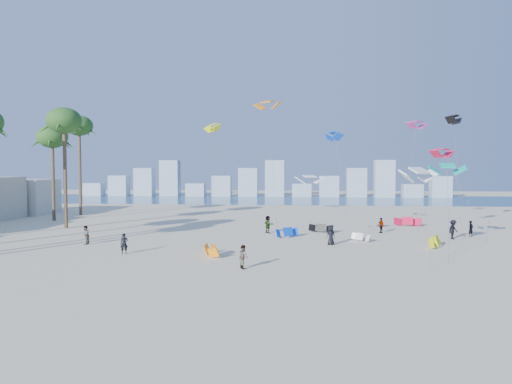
{
  "coord_description": "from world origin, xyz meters",
  "views": [
    {
      "loc": [
        6.91,
        -27.09,
        6.77
      ],
      "look_at": [
        3.0,
        16.0,
        4.5
      ],
      "focal_mm": 33.14,
      "sensor_mm": 36.0,
      "label": 1
    }
  ],
  "objects": [
    {
      "name": "distant_skyline",
      "position": [
        -1.19,
        82.0,
        3.09
      ],
      "size": [
        85.0,
        3.0,
        8.4
      ],
      "color": "#9EADBF",
      "rests_on": "ground"
    },
    {
      "name": "grounded_kites",
      "position": [
        11.69,
        18.61,
        0.44
      ],
      "size": [
        21.61,
        21.89,
        0.97
      ],
      "color": "orange",
      "rests_on": "ground"
    },
    {
      "name": "flying_kites",
      "position": [
        12.1,
        21.32,
        10.18
      ],
      "size": [
        29.3,
        27.89,
        15.13
      ],
      "color": "white",
      "rests_on": "ground"
    },
    {
      "name": "ground",
      "position": [
        0.0,
        0.0,
        0.0
      ],
      "size": [
        220.0,
        220.0,
        0.0
      ],
      "primitive_type": "plane",
      "color": "beige",
      "rests_on": "ground"
    },
    {
      "name": "ocean",
      "position": [
        0.0,
        72.0,
        0.01
      ],
      "size": [
        220.0,
        220.0,
        0.0
      ],
      "primitive_type": "plane",
      "color": "navy",
      "rests_on": "ground"
    },
    {
      "name": "kitesurfer_mid",
      "position": [
        3.23,
        3.98,
        0.79
      ],
      "size": [
        0.9,
        0.97,
        1.58
      ],
      "primitive_type": "imported",
      "rotation": [
        0.0,
        0.0,
        2.09
      ],
      "color": "gray",
      "rests_on": "ground"
    },
    {
      "name": "kitesurfers_far",
      "position": [
        9.36,
        18.29,
        0.86
      ],
      "size": [
        36.01,
        10.76,
        1.83
      ],
      "color": "black",
      "rests_on": "ground"
    },
    {
      "name": "kitesurfer_near",
      "position": [
        -6.67,
        8.44,
        0.81
      ],
      "size": [
        0.69,
        0.57,
        1.61
      ],
      "primitive_type": "imported",
      "rotation": [
        0.0,
        0.0,
        0.37
      ],
      "color": "black",
      "rests_on": "ground"
    }
  ]
}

